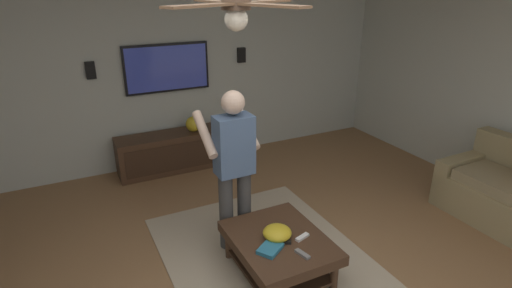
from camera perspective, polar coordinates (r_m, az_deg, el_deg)
The scene contains 15 objects.
wall_back_tv at distance 5.92m, azimuth -13.42°, elevation 9.76°, with size 0.10×7.28×2.71m, color #B2B7AD.
area_rug at distance 4.12m, azimuth 1.71°, elevation -16.10°, with size 2.51×1.86×0.01m, color tan.
coffee_table at distance 3.81m, azimuth 3.22°, elevation -14.31°, with size 1.00×0.80×0.40m.
media_console at distance 5.94m, azimuth -10.94°, elevation -0.93°, with size 0.45×1.70×0.55m.
tv at distance 5.83m, azimuth -12.44°, elevation 10.44°, with size 0.05×1.19×0.67m.
person_standing at distance 3.90m, azimuth -3.18°, elevation -2.52°, with size 0.53×0.54×1.64m.
bowl at distance 3.70m, azimuth 3.01°, elevation -12.40°, with size 0.26×0.26×0.12m, color gold.
remote_white at distance 3.75m, azimuth 6.55°, elevation -12.92°, with size 0.15×0.04×0.02m, color white.
remote_black at distance 3.68m, azimuth 3.80°, elevation -13.56°, with size 0.15×0.04×0.02m, color black.
remote_grey at distance 3.55m, azimuth 6.57°, elevation -15.17°, with size 0.15×0.04×0.02m, color slate.
book at distance 3.58m, azimuth 2.02°, elevation -14.54°, with size 0.22×0.16×0.04m, color teal.
vase_round at distance 5.83m, azimuth -8.82°, elevation 2.81°, with size 0.22×0.22×0.22m, color gold.
wall_speaker_left at distance 6.20m, azimuth -2.08°, elevation 12.43°, with size 0.06×0.12×0.22m, color black.
wall_speaker_right at distance 5.68m, azimuth -22.32°, elevation 9.60°, with size 0.06×0.12×0.22m, color black.
ceiling_fan at distance 2.83m, azimuth -2.73°, elevation 18.62°, with size 1.19×1.13×0.46m.
Camera 1 is at (-2.30, 1.31, 2.54)m, focal length 28.34 mm.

